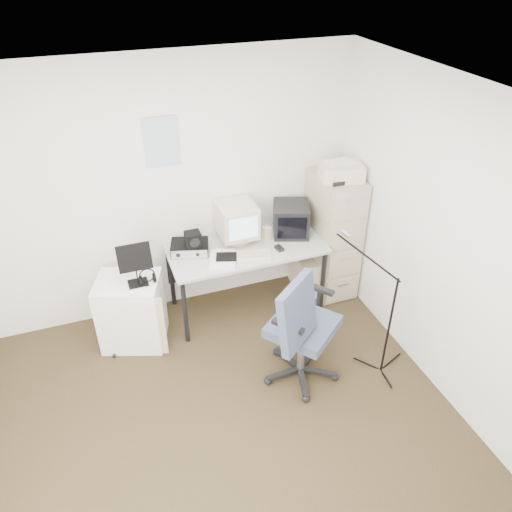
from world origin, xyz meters
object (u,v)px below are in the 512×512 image
object	(u,v)px
office_chair	(303,324)
side_cart	(132,311)
desk	(246,278)
filing_cabinet	(332,235)

from	to	relation	value
office_chair	side_cart	size ratio (longest dim) A/B	1.66
office_chair	desk	bearing A→B (deg)	58.52
filing_cabinet	side_cart	distance (m)	2.14
filing_cabinet	desk	distance (m)	0.99
office_chair	side_cart	distance (m)	1.61
side_cart	filing_cabinet	bearing A→B (deg)	23.38
desk	side_cart	bearing A→B (deg)	-174.33
desk	filing_cabinet	bearing A→B (deg)	1.81
filing_cabinet	side_cart	xyz separation A→B (m)	(-2.11, -0.15, -0.31)
filing_cabinet	desk	xyz separation A→B (m)	(-0.95, -0.03, -0.29)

